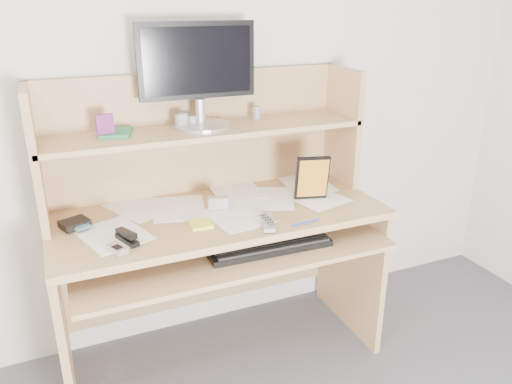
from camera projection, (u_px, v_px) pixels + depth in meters
name	position (u px, v px, depth m)	size (l,w,h in m)	color
back_wall	(193.00, 82.00, 2.22)	(3.60, 0.04, 2.50)	silver
desk	(214.00, 216.00, 2.21)	(1.40, 0.70, 1.30)	tan
paper_clutter	(219.00, 211.00, 2.12)	(1.32, 0.54, 0.01)	white
keyboard	(267.00, 243.00, 2.03)	(0.51, 0.20, 0.03)	black
tv_remote	(268.00, 222.00, 1.99)	(0.04, 0.16, 0.02)	gray
flip_phone	(117.00, 248.00, 1.78)	(0.05, 0.09, 0.02)	#B5B4B7
stapler	(127.00, 236.00, 1.85)	(0.03, 0.13, 0.04)	black
wallet	(75.00, 223.00, 1.97)	(0.10, 0.08, 0.03)	black
sticky_note_pad	(201.00, 224.00, 1.99)	(0.09, 0.09, 0.01)	gold
digital_camera	(218.00, 203.00, 2.13)	(0.08, 0.03, 0.05)	#ADADAF
game_case	(312.00, 178.00, 2.20)	(0.15, 0.02, 0.21)	black
blue_pen	(305.00, 222.00, 2.00)	(0.01, 0.01, 0.13)	#1730B2
card_box	(105.00, 126.00, 1.97)	(0.07, 0.02, 0.09)	maroon
shelf_book	(116.00, 133.00, 2.02)	(0.12, 0.16, 0.02)	#2F764D
chip_stack_a	(180.00, 121.00, 2.11)	(0.05, 0.05, 0.06)	black
chip_stack_b	(183.00, 121.00, 2.11)	(0.04, 0.04, 0.07)	silver
chip_stack_c	(192.00, 121.00, 2.13)	(0.04, 0.04, 0.05)	black
chip_stack_d	(256.00, 113.00, 2.26)	(0.04, 0.04, 0.06)	silver
monitor	(198.00, 72.00, 2.08)	(0.50, 0.25, 0.43)	#B8B8BD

